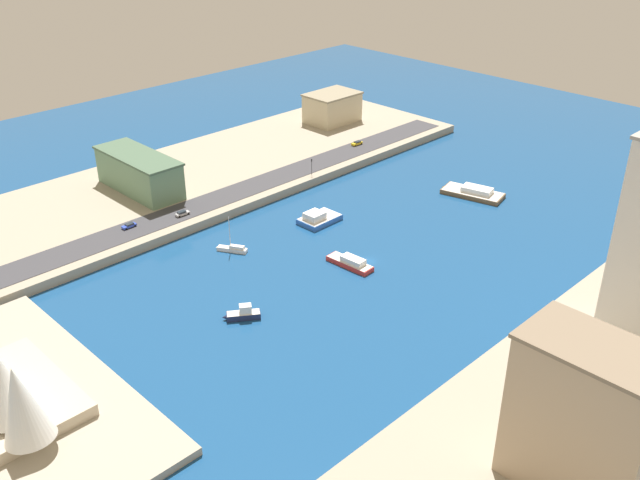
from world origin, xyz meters
TOP-DOWN VIEW (x-y plane):
  - ground_plane at (0.00, 0.00)m, footprint 440.00×440.00m
  - quay_east at (89.61, 0.00)m, footprint 70.00×240.00m
  - peninsula_point at (10.93, 111.91)m, footprint 83.35×50.07m
  - road_strip at (65.33, 0.00)m, footprint 12.93×228.00m
  - catamaran_blue at (30.83, -7.82)m, footprint 9.39×15.60m
  - sailboat_small_white at (35.08, 26.63)m, footprint 10.09×6.85m
  - patrol_launch_navy at (2.89, 48.52)m, footprint 7.91×9.92m
  - tugboat_red at (2.03, 6.68)m, footprint 16.76×5.64m
  - barge_flat_brown at (5.97, -65.16)m, footprint 24.24×14.58m
  - apartment_midrise_tan at (-89.86, 42.59)m, footprint 26.69×15.70m
  - office_block_beige at (98.60, -83.63)m, footprint 17.59×24.13m
  - terminal_long_green at (91.71, 24.47)m, footprint 39.03×14.60m
  - hatchback_blue at (67.36, 44.40)m, footprint 2.06×4.88m
  - taxi_yellow_cab at (68.23, -67.99)m, footprint 2.23×5.23m
  - sedan_silver at (62.70, 26.42)m, footprint 2.03×5.10m
  - traffic_light_waterfront at (57.93, -30.84)m, footprint 0.36×0.36m

SIDE VIEW (x-z plane):
  - ground_plane at x=0.00m, z-range 0.00..0.00m
  - sailboat_small_white at x=35.08m, z-range -5.18..7.12m
  - peninsula_point at x=10.93m, z-range 0.00..2.00m
  - tugboat_red at x=2.03m, z-range -0.38..2.88m
  - barge_flat_brown at x=5.97m, z-range -0.51..3.13m
  - patrol_launch_navy at x=2.89m, z-range -0.66..3.49m
  - catamaran_blue at x=30.83m, z-range -0.66..3.69m
  - quay_east at x=89.61m, z-range 0.00..3.19m
  - road_strip at x=65.33m, z-range 3.19..3.34m
  - hatchback_blue at x=67.36m, z-range 3.34..4.76m
  - sedan_silver at x=62.70m, z-range 3.32..4.91m
  - taxi_yellow_cab at x=68.23m, z-range 3.34..4.93m
  - traffic_light_waterfront at x=57.93m, z-range 4.28..10.78m
  - office_block_beige at x=98.60m, z-range 3.22..16.84m
  - terminal_long_green at x=91.71m, z-range 3.22..17.21m
  - apartment_midrise_tan at x=-89.86m, z-range 3.22..35.70m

